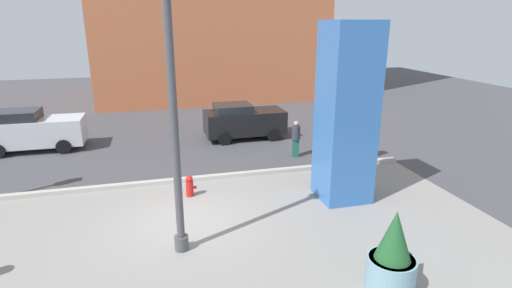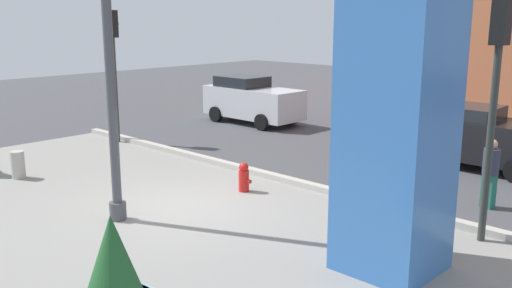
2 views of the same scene
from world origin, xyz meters
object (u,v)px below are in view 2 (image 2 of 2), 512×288
(traffic_light_far_side, at_px, (496,79))
(pedestrian_by_curb, at_px, (490,170))
(fire_hydrant, at_px, (244,177))
(traffic_light_corner, at_px, (114,54))
(concrete_bollard, at_px, (18,165))
(car_curb_west, at_px, (483,137))
(art_pillar_blue, at_px, (398,104))
(lamp_post, at_px, (110,73))
(car_passing_lane, at_px, (252,100))

(traffic_light_far_side, bearing_deg, pedestrian_by_curb, 108.79)
(fire_hydrant, relative_size, traffic_light_corner, 0.17)
(fire_hydrant, xyz_separation_m, pedestrian_by_curb, (4.89, 2.98, 0.52))
(concrete_bollard, height_order, traffic_light_corner, traffic_light_corner)
(car_curb_west, relative_size, pedestrian_by_curb, 2.49)
(concrete_bollard, bearing_deg, pedestrian_by_curb, 31.97)
(traffic_light_corner, distance_m, car_curb_west, 12.02)
(concrete_bollard, xyz_separation_m, traffic_light_far_side, (10.84, 4.30, 2.78))
(art_pillar_blue, distance_m, car_curb_west, 8.15)
(art_pillar_blue, xyz_separation_m, traffic_light_corner, (-12.15, 2.41, 0.16))
(lamp_post, height_order, concrete_bollard, lamp_post)
(lamp_post, distance_m, traffic_light_far_side, 7.46)
(art_pillar_blue, xyz_separation_m, car_passing_lane, (-11.32, 8.27, -1.93))
(concrete_bollard, relative_size, traffic_light_corner, 0.17)
(lamp_post, bearing_deg, traffic_light_corner, 146.99)
(traffic_light_corner, xyz_separation_m, traffic_light_far_side, (12.81, -0.10, 0.12))
(fire_hydrant, xyz_separation_m, traffic_light_corner, (-7.22, 1.04, 2.67))
(fire_hydrant, xyz_separation_m, traffic_light_far_side, (5.59, 0.95, 2.78))
(concrete_bollard, relative_size, car_curb_west, 0.19)
(fire_hydrant, distance_m, car_passing_lane, 9.42)
(art_pillar_blue, relative_size, car_curb_west, 1.44)
(traffic_light_corner, relative_size, pedestrian_by_curb, 2.81)
(art_pillar_blue, relative_size, traffic_light_far_side, 1.23)
(concrete_bollard, height_order, car_curb_west, car_curb_west)
(concrete_bollard, distance_m, car_curb_west, 13.00)
(lamp_post, distance_m, car_passing_lane, 11.96)
(fire_hydrant, distance_m, concrete_bollard, 6.24)
(traffic_light_corner, xyz_separation_m, pedestrian_by_curb, (12.12, 1.94, -2.15))
(concrete_bollard, bearing_deg, art_pillar_blue, 11.04)
(fire_hydrant, height_order, traffic_light_corner, traffic_light_corner)
(concrete_bollard, distance_m, pedestrian_by_curb, 11.98)
(pedestrian_by_curb, bearing_deg, concrete_bollard, -148.03)
(art_pillar_blue, xyz_separation_m, pedestrian_by_curb, (-0.03, 4.35, -1.99))
(art_pillar_blue, xyz_separation_m, fire_hydrant, (-4.93, 1.37, -2.51))
(traffic_light_corner, height_order, car_passing_lane, traffic_light_corner)
(concrete_bollard, distance_m, traffic_light_corner, 5.50)
(art_pillar_blue, bearing_deg, fire_hydrant, 164.46)
(car_passing_lane, bearing_deg, art_pillar_blue, -36.17)
(car_passing_lane, bearing_deg, traffic_light_far_side, -26.45)
(traffic_light_corner, bearing_deg, art_pillar_blue, -11.24)
(lamp_post, xyz_separation_m, car_passing_lane, (-5.84, 10.19, -2.22))
(fire_hydrant, xyz_separation_m, car_curb_west, (3.34, 6.38, 0.53))
(art_pillar_blue, distance_m, fire_hydrant, 5.69)
(traffic_light_corner, bearing_deg, car_curb_west, 26.80)
(car_curb_west, bearing_deg, concrete_bollard, -131.45)
(concrete_bollard, xyz_separation_m, traffic_light_corner, (-1.96, 4.40, 2.66))
(lamp_post, xyz_separation_m, traffic_light_far_side, (6.14, 4.24, -0.01))
(art_pillar_blue, bearing_deg, car_passing_lane, 143.83)
(traffic_light_far_side, relative_size, car_curb_west, 1.17)
(fire_hydrant, height_order, pedestrian_by_curb, pedestrian_by_curb)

